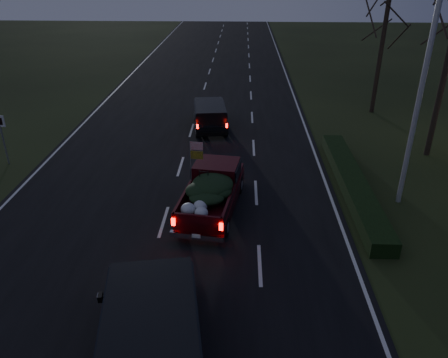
% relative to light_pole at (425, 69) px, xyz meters
% --- Properties ---
extents(ground, '(120.00, 120.00, 0.00)m').
position_rel_light_pole_xyz_m(ground, '(-9.50, -2.00, -5.48)').
color(ground, black).
rests_on(ground, ground).
extents(road_asphalt, '(14.00, 120.00, 0.02)m').
position_rel_light_pole_xyz_m(road_asphalt, '(-9.50, -2.00, -5.47)').
color(road_asphalt, black).
rests_on(road_asphalt, ground).
extents(hedge_row, '(1.00, 10.00, 0.60)m').
position_rel_light_pole_xyz_m(hedge_row, '(-1.70, 1.00, -5.18)').
color(hedge_row, black).
rests_on(hedge_row, ground).
extents(light_pole, '(0.50, 0.90, 9.16)m').
position_rel_light_pole_xyz_m(light_pole, '(0.00, 0.00, 0.00)').
color(light_pole, silver).
rests_on(light_pole, ground).
extents(route_sign, '(0.55, 0.08, 2.50)m').
position_rel_light_pole_xyz_m(route_sign, '(-18.00, 3.00, -3.82)').
color(route_sign, gray).
rests_on(route_sign, ground).
extents(bare_tree_far, '(3.60, 3.60, 7.00)m').
position_rel_light_pole_xyz_m(bare_tree_far, '(2.00, 12.00, -0.25)').
color(bare_tree_far, black).
rests_on(bare_tree_far, ground).
extents(pickup_truck, '(2.53, 5.08, 2.55)m').
position_rel_light_pole_xyz_m(pickup_truck, '(-7.68, -0.96, -4.52)').
color(pickup_truck, '#3A070D').
rests_on(pickup_truck, ground).
extents(lead_suv, '(2.31, 4.45, 1.22)m').
position_rel_light_pole_xyz_m(lead_suv, '(-8.43, 8.34, -4.56)').
color(lead_suv, black).
rests_on(lead_suv, ground).
extents(rear_suv, '(3.10, 5.66, 1.54)m').
position_rel_light_pole_xyz_m(rear_suv, '(-8.62, -8.64, -4.32)').
color(rear_suv, black).
rests_on(rear_suv, ground).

